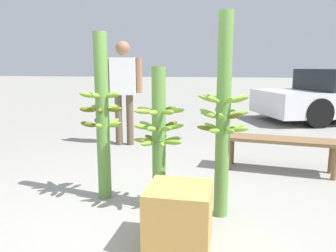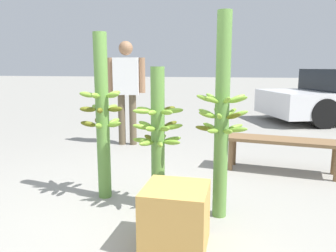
% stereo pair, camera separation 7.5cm
% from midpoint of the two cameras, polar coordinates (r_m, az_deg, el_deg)
% --- Properties ---
extents(ground_plane, '(80.00, 80.00, 0.00)m').
position_cam_midpoint_polar(ground_plane, '(2.84, -3.80, -16.91)').
color(ground_plane, gray).
extents(banana_stalk_left, '(0.43, 0.42, 1.62)m').
position_cam_midpoint_polar(banana_stalk_left, '(3.23, -10.69, 1.70)').
color(banana_stalk_left, '#5B8C3D').
rests_on(banana_stalk_left, ground_plane).
extents(banana_stalk_center, '(0.46, 0.46, 1.30)m').
position_cam_midpoint_polar(banana_stalk_center, '(2.93, -1.05, -1.77)').
color(banana_stalk_center, '#5B8C3D').
rests_on(banana_stalk_center, ground_plane).
extents(banana_stalk_right, '(0.44, 0.45, 1.74)m').
position_cam_midpoint_polar(banana_stalk_right, '(2.78, 10.12, 1.46)').
color(banana_stalk_right, '#5B8C3D').
rests_on(banana_stalk_right, ground_plane).
extents(vendor_person, '(0.63, 0.25, 1.71)m').
position_cam_midpoint_polar(vendor_person, '(5.46, -6.84, 7.35)').
color(vendor_person, brown).
rests_on(vendor_person, ground_plane).
extents(market_bench, '(1.51, 0.56, 0.43)m').
position_cam_midpoint_polar(market_bench, '(4.28, 19.74, -2.94)').
color(market_bench, brown).
rests_on(market_bench, ground_plane).
extents(produce_crate, '(0.45, 0.45, 0.45)m').
position_cam_midpoint_polar(produce_crate, '(2.45, 2.25, -15.53)').
color(produce_crate, '#C69347').
rests_on(produce_crate, ground_plane).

